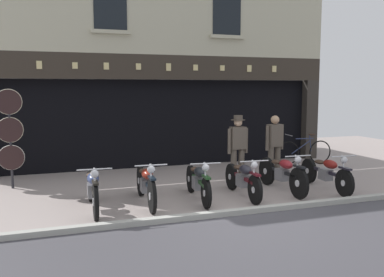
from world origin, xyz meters
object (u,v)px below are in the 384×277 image
motorcycle_center_right (282,173)px  motorcycle_right (326,172)px  motorcycle_left (146,183)px  tyre_sign_pole (10,131)px  salesman_left (238,145)px  advert_board_near (210,108)px  leaning_bicycle (305,151)px  shopkeeper_center (274,144)px  motorcycle_center (243,178)px  motorcycle_far_left (93,188)px  motorcycle_center_left (198,181)px

motorcycle_center_right → motorcycle_right: 1.08m
motorcycle_left → tyre_sign_pole: tyre_sign_pole is taller
salesman_left → tyre_sign_pole: size_ratio=0.72×
tyre_sign_pole → advert_board_near: bearing=16.3°
salesman_left → motorcycle_center_right: bearing=108.1°
salesman_left → leaning_bicycle: (3.08, 1.61, -0.55)m
motorcycle_left → shopkeeper_center: bearing=-158.2°
motorcycle_center → tyre_sign_pole: 5.47m
motorcycle_center → salesman_left: 1.64m
shopkeeper_center → leaning_bicycle: shopkeeper_center is taller
motorcycle_center → shopkeeper_center: bearing=-135.4°
salesman_left → advert_board_near: advert_board_near is taller
motorcycle_right → motorcycle_left: bearing=0.9°
motorcycle_left → tyre_sign_pole: 3.68m
motorcycle_far_left → motorcycle_center: motorcycle_far_left is taller
motorcycle_center → tyre_sign_pole: bearing=-23.9°
motorcycle_center_right → salesman_left: salesman_left is taller
motorcycle_center_left → tyre_sign_pole: 4.58m
motorcycle_left → salesman_left: (2.68, 1.31, 0.50)m
motorcycle_far_left → motorcycle_left: bearing=-173.4°
motorcycle_center_right → shopkeeper_center: bearing=-111.2°
motorcycle_left → tyre_sign_pole: bearing=-38.0°
motorcycle_far_left → advert_board_near: size_ratio=2.04×
motorcycle_left → salesman_left: salesman_left is taller
shopkeeper_center → leaning_bicycle: size_ratio=0.92×
tyre_sign_pole → shopkeeper_center: bearing=-10.7°
tyre_sign_pole → advert_board_near: 5.93m
motorcycle_far_left → motorcycle_center_right: size_ratio=0.98×
motorcycle_center_right → shopkeeper_center: 1.38m
tyre_sign_pole → leaning_bicycle: tyre_sign_pole is taller
motorcycle_left → motorcycle_right: 4.24m
motorcycle_right → shopkeeper_center: size_ratio=1.24×
motorcycle_right → motorcycle_center: bearing=2.1°
motorcycle_far_left → salesman_left: size_ratio=1.22×
motorcycle_far_left → motorcycle_left: 1.07m
motorcycle_center_left → salesman_left: salesman_left is taller
motorcycle_left → motorcycle_center_left: 1.11m
motorcycle_left → motorcycle_center_right: (3.17, -0.01, 0.01)m
advert_board_near → leaning_bicycle: advert_board_near is taller
motorcycle_center_right → salesman_left: (-0.49, 1.32, 0.50)m
motorcycle_center_right → leaning_bicycle: (2.59, 2.93, -0.05)m
motorcycle_left → shopkeeper_center: shopkeeper_center is taller
salesman_left → motorcycle_right: bearing=133.8°
motorcycle_left → leaning_bicycle: bearing=-149.3°
motorcycle_center → salesman_left: (0.57, 1.45, 0.52)m
advert_board_near → motorcycle_center_left: bearing=-115.1°
motorcycle_center → shopkeeper_center: shopkeeper_center is taller
salesman_left → leaning_bicycle: salesman_left is taller
motorcycle_left → salesman_left: size_ratio=1.22×
motorcycle_left → motorcycle_center: motorcycle_left is taller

